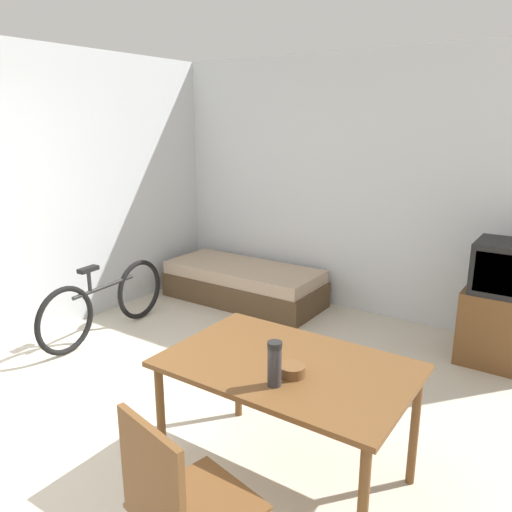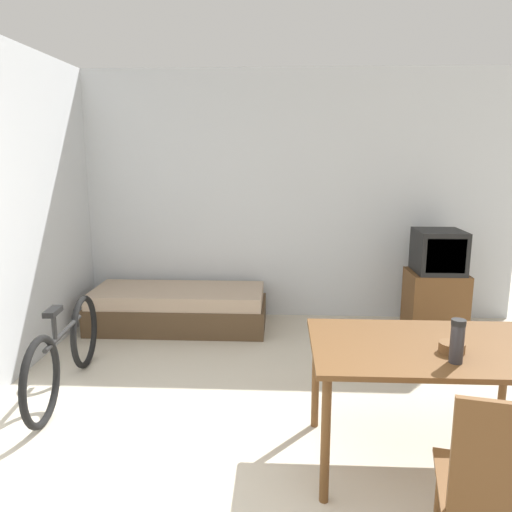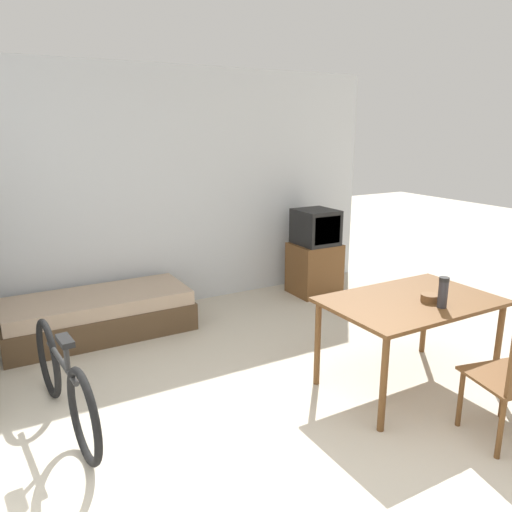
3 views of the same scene
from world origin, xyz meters
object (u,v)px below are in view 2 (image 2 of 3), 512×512
Objects in this scene: dining_table at (428,358)px; wooden_chair at (500,485)px; mate_bowl at (452,348)px; bicycle at (65,352)px; thermos_flask at (457,339)px; daybed at (178,308)px; tv at (436,285)px.

wooden_chair reaches higher than dining_table.
mate_bowl reaches higher than dining_table.
bicycle is 6.75× the size of thermos_flask.
daybed is at bearing 130.15° from dining_table.
thermos_flask reaches higher than wooden_chair.
thermos_flask is (0.06, -0.24, 0.21)m from dining_table.
wooden_chair is at bearing -94.31° from mate_bowl.
dining_table is 0.17m from mate_bowl.
thermos_flask is (1.99, -2.52, 0.66)m from daybed.
tv is 4.54× the size of thermos_flask.
thermos_flask is at bearing -21.76° from bicycle.
tv is 0.79× the size of dining_table.
wooden_chair is 3.96× the size of thermos_flask.
mate_bowl is at bearing 79.96° from thermos_flask.
dining_table is at bearing 105.06° from thermos_flask.
daybed is at bearing 121.34° from wooden_chair.
dining_table is 1.45× the size of wooden_chair.
dining_table is (1.93, -2.28, 0.46)m from daybed.
dining_table is at bearing -17.38° from bicycle.
dining_table is at bearing 91.66° from wooden_chair.
wooden_chair is (0.03, -0.92, -0.15)m from dining_table.
tv is 3.55m from bicycle.
bicycle is 2.81m from thermos_flask.
dining_table reaches higher than daybed.
thermos_flask reaches higher than mate_bowl.
tv reaches higher than daybed.
mate_bowl reaches higher than daybed.
bicycle is (-0.57, -1.50, 0.12)m from daybed.
thermos_flask is at bearing -104.94° from tv.
tv is 7.66× the size of mate_bowl.
wooden_chair is 3.05m from bicycle.
mate_bowl is (-0.64, -2.37, 0.26)m from tv.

